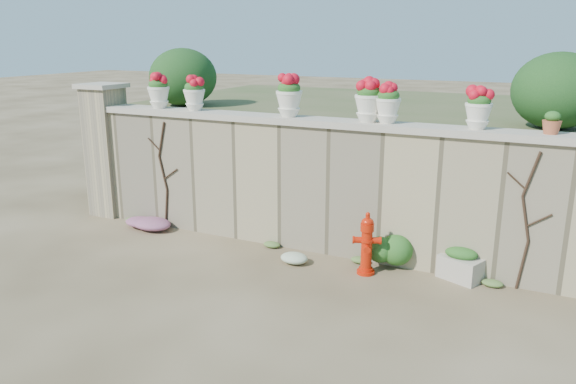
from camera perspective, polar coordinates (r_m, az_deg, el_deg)
The scene contains 21 objects.
ground at distance 7.72m, azimuth -3.52°, elevation -9.83°, with size 80.00×80.00×0.00m, color #4E3E27.
stone_wall at distance 8.90m, azimuth 2.05°, elevation 0.49°, with size 8.00×0.40×2.00m, color #9B8C67.
wall_cap at distance 8.68m, azimuth 2.12°, elevation 7.20°, with size 8.10×0.52×0.10m, color beige.
gate_pillar at distance 11.14m, azimuth -17.91°, elevation 4.15°, with size 0.72×0.72×2.48m.
raised_fill at distance 11.82m, azimuth 8.37°, elevation 4.08°, with size 9.00×6.00×2.00m, color #384C23.
back_shrub_left at distance 11.28m, azimuth -10.61°, elevation 11.40°, with size 1.30×1.30×1.10m, color #143814.
back_shrub_right at distance 9.10m, azimuth 25.75°, elevation 9.25°, with size 1.30×1.30×1.10m, color #143814.
vine_left at distance 10.07m, azimuth -12.52°, elevation 1.85°, with size 0.60×0.04×1.91m.
vine_right at distance 7.99m, azimuth 23.06°, elevation -2.58°, with size 0.60×0.04×1.91m.
fire_hydrant at distance 8.10m, azimuth 8.00°, elevation -5.19°, with size 0.40×0.28×0.92m.
planter_box at distance 8.27m, azimuth 17.11°, elevation -7.08°, with size 0.66×0.53×0.48m.
green_shrub at distance 8.42m, azimuth 10.31°, elevation -5.50°, with size 0.67×0.60×0.64m, color #1E5119.
magenta_clump at distance 10.34m, azimuth -14.23°, elevation -2.90°, with size 0.95×0.63×0.25m, color #C427A1.
white_flowers at distance 8.56m, azimuth 0.12°, elevation -6.46°, with size 0.55×0.44×0.20m, color white.
urn_pot_0 at distance 10.13m, azimuth -13.02°, elevation 9.96°, with size 0.38×0.38×0.60m.
urn_pot_1 at distance 9.68m, azimuth -9.51°, elevation 9.83°, with size 0.36×0.36×0.57m.
urn_pot_2 at distance 8.78m, azimuth 0.11°, elevation 9.71°, with size 0.41×0.41×0.64m.
urn_pot_3 at distance 8.31m, azimuth 8.18°, elevation 9.20°, with size 0.40×0.40×0.63m.
urn_pot_4 at distance 8.23m, azimuth 10.12°, elevation 8.86°, with size 0.37×0.37×0.58m.
urn_pot_5 at distance 7.98m, azimuth 18.79°, elevation 8.04°, with size 0.36×0.36×0.56m.
terracotta_pot at distance 7.94m, azimuth 25.22°, elevation 6.29°, with size 0.24×0.24×0.28m.
Camera 1 is at (3.46, -6.07, 3.29)m, focal length 35.00 mm.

